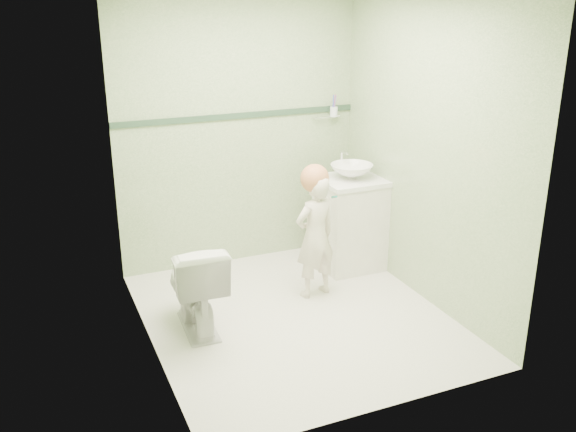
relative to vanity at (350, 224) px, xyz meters
name	(u,v)px	position (x,y,z in m)	size (l,w,h in m)	color
ground	(296,317)	(-0.84, -0.70, -0.40)	(2.50, 2.50, 0.00)	silver
room_shell	(296,167)	(-0.84, -0.70, 0.80)	(2.50, 2.54, 2.40)	#8DAE7B
trim_stripe	(239,116)	(-0.84, 0.54, 0.95)	(2.20, 0.02, 0.05)	#2B4533
vanity	(350,224)	(0.00, 0.00, 0.00)	(0.52, 0.50, 0.80)	silver
counter	(351,181)	(0.00, 0.00, 0.41)	(0.54, 0.52, 0.04)	white
basin	(352,171)	(0.00, 0.00, 0.49)	(0.37, 0.37, 0.13)	white
faucet	(342,158)	(0.00, 0.19, 0.57)	(0.03, 0.13, 0.18)	silver
cup_holder	(333,112)	(0.05, 0.48, 0.93)	(0.26, 0.07, 0.21)	silver
toilet	(195,285)	(-1.58, -0.55, -0.05)	(0.39, 0.69, 0.70)	white
toddler	(315,236)	(-0.54, -0.40, 0.11)	(0.37, 0.25, 1.03)	beige
hair_cap	(315,178)	(-0.54, -0.37, 0.59)	(0.23, 0.23, 0.23)	#C2784B
teal_toothbrush	(333,196)	(-0.44, -0.51, 0.47)	(0.11, 0.14, 0.08)	#158873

